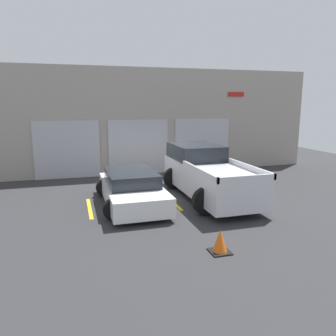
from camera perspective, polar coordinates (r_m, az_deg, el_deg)
The scene contains 8 objects.
ground_plane at distance 13.36m, azimuth -1.69°, elevation -3.52°, with size 28.00×28.00×0.00m, color #2D2D30.
shophouse_building at distance 16.15m, azimuth -4.76°, elevation 7.96°, with size 17.87×0.68×5.06m.
pickup_truck at distance 12.10m, azimuth 6.78°, elevation -0.95°, with size 2.52×5.26×1.80m.
sedan_white at distance 11.16m, azimuth -6.32°, elevation -3.60°, with size 2.21×4.23×1.16m.
parking_stripe_far_left at distance 11.14m, azimuth -13.49°, elevation -6.82°, with size 0.12×2.20×0.01m, color gold.
parking_stripe_left at distance 11.60m, azimuth 0.70°, elevation -5.78°, with size 0.12×2.20×0.01m, color gold.
parking_stripe_centre at distance 12.70m, azimuth 13.07°, elevation -4.57°, with size 0.12×2.20×0.01m, color gold.
traffic_cone at distance 7.82m, azimuth 9.04°, elevation -12.61°, with size 0.47×0.47×0.55m.
Camera 1 is at (-3.27, -12.50, 3.39)m, focal length 35.00 mm.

